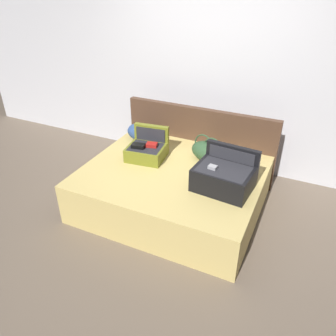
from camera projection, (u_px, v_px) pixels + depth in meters
name	position (u px, v px, depth m)	size (l,w,h in m)	color
ground_plane	(157.00, 226.00, 3.62)	(12.00, 12.00, 0.00)	#6B5B4C
back_wall	(214.00, 70.00, 4.24)	(8.00, 0.10, 2.60)	silver
bed	(172.00, 189.00, 3.81)	(1.94, 1.60, 0.48)	tan
headboard	(199.00, 142.00, 4.35)	(1.98, 0.08, 0.92)	#4C3323
hard_case_large	(224.00, 176.00, 3.33)	(0.60, 0.50, 0.40)	black
hard_case_medium	(147.00, 149.00, 3.90)	(0.47, 0.45, 0.34)	olive
duffel_bag	(208.00, 152.00, 3.82)	(0.49, 0.38, 0.31)	#2D4C2D
pillow_near_headboard	(141.00, 132.00, 4.31)	(0.36, 0.26, 0.22)	navy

